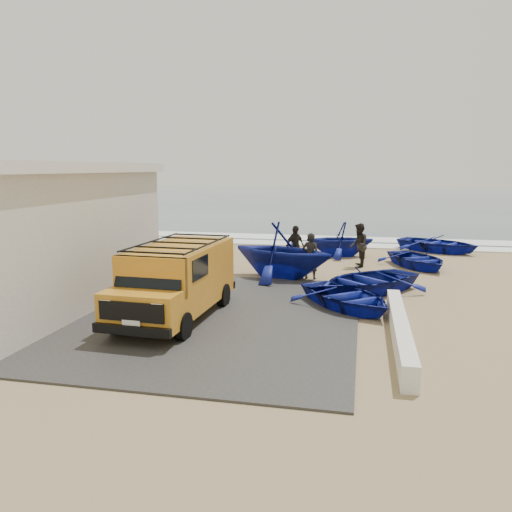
{
  "coord_description": "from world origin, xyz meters",
  "views": [
    {
      "loc": [
        4.02,
        -15.01,
        4.13
      ],
      "look_at": [
        0.54,
        1.21,
        1.2
      ],
      "focal_mm": 35.0,
      "sensor_mm": 36.0,
      "label": 1
    }
  ],
  "objects_px": {
    "boat_mid_right": "(417,259)",
    "fisherman_back": "(295,246)",
    "boat_far_right": "(438,244)",
    "fisherman_middle": "(359,245)",
    "van": "(177,278)",
    "boat_near_left": "(346,297)",
    "fisherman_front": "(311,256)",
    "boat_far_left": "(340,239)",
    "boat_mid_left": "(282,250)",
    "boat_near_right": "(367,281)",
    "parapet": "(400,330)"
  },
  "relations": [
    {
      "from": "parapet",
      "to": "boat_near_left",
      "type": "relative_size",
      "value": 1.71
    },
    {
      "from": "parapet",
      "to": "fisherman_middle",
      "type": "height_order",
      "value": "fisherman_middle"
    },
    {
      "from": "fisherman_front",
      "to": "van",
      "type": "bearing_deg",
      "value": 70.23
    },
    {
      "from": "parapet",
      "to": "boat_far_right",
      "type": "bearing_deg",
      "value": 78.91
    },
    {
      "from": "boat_mid_left",
      "to": "boat_mid_right",
      "type": "relative_size",
      "value": 1.17
    },
    {
      "from": "van",
      "to": "boat_near_right",
      "type": "xyz_separation_m",
      "value": [
        5.18,
        4.03,
        -0.72
      ]
    },
    {
      "from": "parapet",
      "to": "boat_near_right",
      "type": "height_order",
      "value": "boat_near_right"
    },
    {
      "from": "parapet",
      "to": "boat_far_left",
      "type": "height_order",
      "value": "boat_far_left"
    },
    {
      "from": "parapet",
      "to": "boat_mid_left",
      "type": "relative_size",
      "value": 1.49
    },
    {
      "from": "parapet",
      "to": "fisherman_front",
      "type": "bearing_deg",
      "value": 113.82
    },
    {
      "from": "fisherman_back",
      "to": "fisherman_middle",
      "type": "bearing_deg",
      "value": -42.9
    },
    {
      "from": "boat_mid_right",
      "to": "fisherman_back",
      "type": "height_order",
      "value": "fisherman_back"
    },
    {
      "from": "boat_far_left",
      "to": "boat_far_right",
      "type": "xyz_separation_m",
      "value": [
        4.74,
        2.35,
        -0.41
      ]
    },
    {
      "from": "van",
      "to": "boat_mid_right",
      "type": "xyz_separation_m",
      "value": [
        7.27,
        8.87,
        -0.78
      ]
    },
    {
      "from": "boat_far_left",
      "to": "fisherman_front",
      "type": "bearing_deg",
      "value": -21.15
    },
    {
      "from": "fisherman_middle",
      "to": "fisherman_back",
      "type": "relative_size",
      "value": 1.06
    },
    {
      "from": "fisherman_front",
      "to": "fisherman_middle",
      "type": "relative_size",
      "value": 0.95
    },
    {
      "from": "fisherman_middle",
      "to": "boat_far_right",
      "type": "bearing_deg",
      "value": 138.03
    },
    {
      "from": "parapet",
      "to": "fisherman_back",
      "type": "distance_m",
      "value": 9.55
    },
    {
      "from": "boat_near_left",
      "to": "fisherman_middle",
      "type": "relative_size",
      "value": 1.9
    },
    {
      "from": "boat_mid_right",
      "to": "boat_far_left",
      "type": "xyz_separation_m",
      "value": [
        -3.32,
        2.07,
        0.46
      ]
    },
    {
      "from": "fisherman_back",
      "to": "boat_mid_left",
      "type": "bearing_deg",
      "value": -146.3
    },
    {
      "from": "boat_mid_left",
      "to": "boat_mid_right",
      "type": "bearing_deg",
      "value": -39.59
    },
    {
      "from": "van",
      "to": "fisherman_back",
      "type": "bearing_deg",
      "value": 77.18
    },
    {
      "from": "parapet",
      "to": "boat_mid_right",
      "type": "distance_m",
      "value": 9.65
    },
    {
      "from": "boat_mid_left",
      "to": "fisherman_front",
      "type": "bearing_deg",
      "value": -69.15
    },
    {
      "from": "parapet",
      "to": "van",
      "type": "height_order",
      "value": "van"
    },
    {
      "from": "boat_near_left",
      "to": "fisherman_middle",
      "type": "bearing_deg",
      "value": 47.62
    },
    {
      "from": "boat_mid_right",
      "to": "boat_far_left",
      "type": "relative_size",
      "value": 1.11
    },
    {
      "from": "boat_near_right",
      "to": "boat_mid_right",
      "type": "height_order",
      "value": "boat_near_right"
    },
    {
      "from": "boat_mid_right",
      "to": "fisherman_middle",
      "type": "distance_m",
      "value": 2.52
    },
    {
      "from": "boat_mid_right",
      "to": "boat_far_left",
      "type": "distance_m",
      "value": 3.94
    },
    {
      "from": "boat_far_right",
      "to": "boat_near_right",
      "type": "bearing_deg",
      "value": -168.77
    },
    {
      "from": "parapet",
      "to": "fisherman_back",
      "type": "relative_size",
      "value": 3.44
    },
    {
      "from": "boat_near_right",
      "to": "boat_far_right",
      "type": "relative_size",
      "value": 1.0
    },
    {
      "from": "boat_near_left",
      "to": "fisherman_back",
      "type": "distance_m",
      "value": 6.62
    },
    {
      "from": "boat_mid_left",
      "to": "boat_mid_right",
      "type": "distance_m",
      "value": 6.17
    },
    {
      "from": "boat_mid_right",
      "to": "fisherman_back",
      "type": "xyz_separation_m",
      "value": [
        -5.07,
        -0.8,
        0.51
      ]
    },
    {
      "from": "van",
      "to": "fisherman_back",
      "type": "distance_m",
      "value": 8.38
    },
    {
      "from": "boat_mid_left",
      "to": "fisherman_front",
      "type": "xyz_separation_m",
      "value": [
        1.09,
        0.03,
        -0.19
      ]
    },
    {
      "from": "fisherman_middle",
      "to": "fisherman_back",
      "type": "height_order",
      "value": "fisherman_middle"
    },
    {
      "from": "boat_mid_right",
      "to": "boat_far_right",
      "type": "bearing_deg",
      "value": 45.98
    },
    {
      "from": "boat_mid_left",
      "to": "boat_near_right",
      "type": "bearing_deg",
      "value": -98.74
    },
    {
      "from": "boat_near_right",
      "to": "fisherman_middle",
      "type": "bearing_deg",
      "value": 137.37
    },
    {
      "from": "boat_far_right",
      "to": "fisherman_middle",
      "type": "bearing_deg",
      "value": 173.31
    },
    {
      "from": "boat_near_left",
      "to": "fisherman_front",
      "type": "bearing_deg",
      "value": 71.01
    },
    {
      "from": "van",
      "to": "boat_far_right",
      "type": "distance_m",
      "value": 15.9
    },
    {
      "from": "boat_far_right",
      "to": "parapet",
      "type": "bearing_deg",
      "value": -159.14
    },
    {
      "from": "boat_mid_right",
      "to": "fisherman_back",
      "type": "bearing_deg",
      "value": 162.62
    },
    {
      "from": "boat_mid_right",
      "to": "boat_far_left",
      "type": "bearing_deg",
      "value": 121.84
    }
  ]
}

